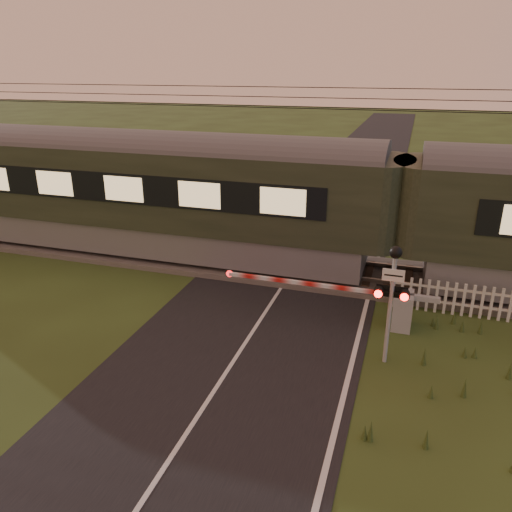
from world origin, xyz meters
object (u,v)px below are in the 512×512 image
(boom_gate, at_px, (392,307))
(crossing_signal, at_px, (392,285))
(picket_fence, at_px, (450,298))
(train, at_px, (400,212))

(boom_gate, relative_size, crossing_signal, 2.03)
(picket_fence, bearing_deg, train, 131.47)
(train, relative_size, picket_fence, 13.43)
(train, bearing_deg, picket_fence, -48.53)
(crossing_signal, bearing_deg, train, 91.21)
(train, height_order, boom_gate, train)
(boom_gate, xyz_separation_m, picket_fence, (1.54, 1.21, -0.07))
(boom_gate, height_order, picket_fence, boom_gate)
(train, distance_m, boom_gate, 3.61)
(train, bearing_deg, crossing_signal, -88.79)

